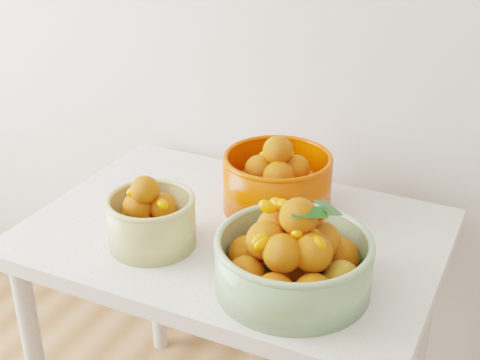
# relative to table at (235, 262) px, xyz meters

# --- Properties ---
(table) EXTENTS (1.00, 0.70, 0.75)m
(table) POSITION_rel_table_xyz_m (0.00, 0.00, 0.00)
(table) COLOR silver
(table) RESTS_ON ground
(bowl_cream) EXTENTS (0.25, 0.25, 0.18)m
(bowl_cream) POSITION_rel_table_xyz_m (-0.15, -0.15, 0.16)
(bowl_cream) COLOR tan
(bowl_cream) RESTS_ON table
(bowl_green) EXTENTS (0.40, 0.40, 0.21)m
(bowl_green) POSITION_rel_table_xyz_m (0.22, -0.16, 0.17)
(bowl_green) COLOR #7EA06E
(bowl_green) RESTS_ON table
(bowl_orange) EXTENTS (0.37, 0.37, 0.20)m
(bowl_orange) POSITION_rel_table_xyz_m (0.05, 0.15, 0.18)
(bowl_orange) COLOR #D83100
(bowl_orange) RESTS_ON table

